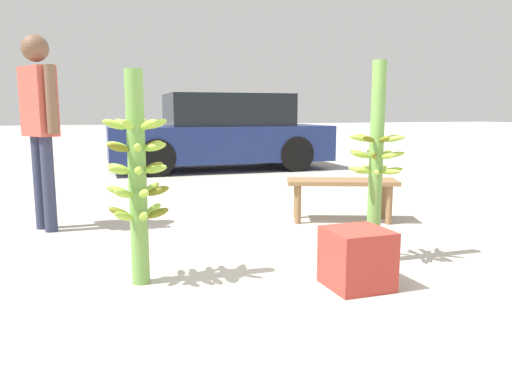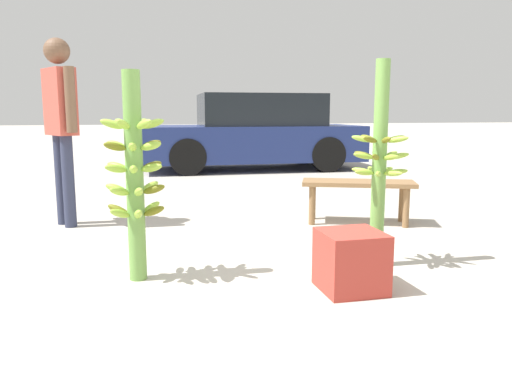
# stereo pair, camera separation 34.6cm
# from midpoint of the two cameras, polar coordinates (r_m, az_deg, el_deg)

# --- Properties ---
(ground_plane) EXTENTS (80.00, 80.00, 0.00)m
(ground_plane) POSITION_cam_midpoint_polar(r_m,az_deg,el_deg) (3.17, -0.90, -10.66)
(ground_plane) COLOR #B2AA9E
(banana_stalk_left) EXTENTS (0.40, 0.40, 1.33)m
(banana_stalk_left) POSITION_cam_midpoint_polar(r_m,az_deg,el_deg) (3.18, -16.48, 1.83)
(banana_stalk_left) COLOR #6B9E47
(banana_stalk_left) RESTS_ON ground_plane
(banana_stalk_center) EXTENTS (0.39, 0.39, 1.42)m
(banana_stalk_center) POSITION_cam_midpoint_polar(r_m,az_deg,el_deg) (3.56, 10.88, 3.41)
(banana_stalk_center) COLOR #6B9E47
(banana_stalk_center) RESTS_ON ground_plane
(vendor_person) EXTENTS (0.36, 0.56, 1.74)m
(vendor_person) POSITION_cam_midpoint_polar(r_m,az_deg,el_deg) (4.93, -25.42, 8.06)
(vendor_person) COLOR #2D334C
(vendor_person) RESTS_ON ground_plane
(market_bench) EXTENTS (1.13, 0.73, 0.41)m
(market_bench) POSITION_cam_midpoint_polar(r_m,az_deg,el_deg) (4.95, 7.84, 0.55)
(market_bench) COLOR olive
(market_bench) RESTS_ON ground_plane
(parked_car) EXTENTS (4.08, 1.82, 1.40)m
(parked_car) POSITION_cam_midpoint_polar(r_m,az_deg,el_deg) (9.41, -5.03, 6.66)
(parked_car) COLOR navy
(parked_car) RESTS_ON ground_plane
(produce_crate) EXTENTS (0.36, 0.36, 0.36)m
(produce_crate) POSITION_cam_midpoint_polar(r_m,az_deg,el_deg) (3.12, 8.36, -7.54)
(produce_crate) COLOR #B2382D
(produce_crate) RESTS_ON ground_plane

